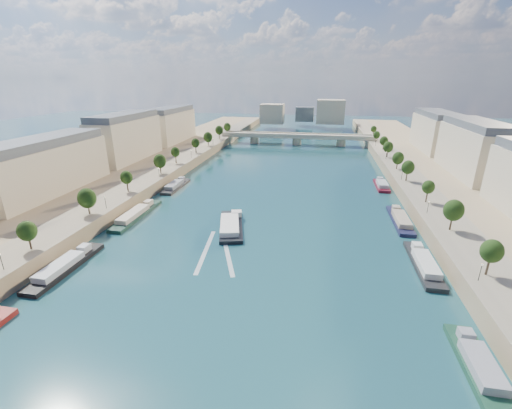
% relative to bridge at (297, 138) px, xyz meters
% --- Properties ---
extents(ground, '(700.00, 700.00, 0.00)m').
position_rel_bridge_xyz_m(ground, '(0.00, -128.54, -5.08)').
color(ground, '#0C2B34').
rests_on(ground, ground).
extents(quay_left, '(44.00, 520.00, 5.00)m').
position_rel_bridge_xyz_m(quay_left, '(-72.00, -128.54, -2.58)').
color(quay_left, '#9E8460').
rests_on(quay_left, ground).
extents(quay_right, '(44.00, 520.00, 5.00)m').
position_rel_bridge_xyz_m(quay_right, '(72.00, -128.54, -2.58)').
color(quay_right, '#9E8460').
rests_on(quay_right, ground).
extents(pave_left, '(14.00, 520.00, 0.10)m').
position_rel_bridge_xyz_m(pave_left, '(-57.00, -128.54, -0.03)').
color(pave_left, gray).
rests_on(pave_left, quay_left).
extents(pave_right, '(14.00, 520.00, 0.10)m').
position_rel_bridge_xyz_m(pave_right, '(57.00, -128.54, -0.03)').
color(pave_right, gray).
rests_on(pave_right, quay_right).
extents(trees_left, '(4.80, 268.80, 8.26)m').
position_rel_bridge_xyz_m(trees_left, '(-55.00, -126.54, 5.39)').
color(trees_left, '#382B1E').
rests_on(trees_left, ground).
extents(trees_right, '(4.80, 268.80, 8.26)m').
position_rel_bridge_xyz_m(trees_right, '(55.00, -118.54, 5.39)').
color(trees_right, '#382B1E').
rests_on(trees_right, ground).
extents(lamps_left, '(0.36, 200.36, 4.28)m').
position_rel_bridge_xyz_m(lamps_left, '(-52.50, -138.54, 2.70)').
color(lamps_left, black).
rests_on(lamps_left, ground).
extents(lamps_right, '(0.36, 200.36, 4.28)m').
position_rel_bridge_xyz_m(lamps_right, '(52.50, -123.54, 2.70)').
color(lamps_right, black).
rests_on(lamps_right, ground).
extents(buildings_left, '(16.00, 226.00, 23.20)m').
position_rel_bridge_xyz_m(buildings_left, '(-85.00, -116.54, 11.37)').
color(buildings_left, beige).
rests_on(buildings_left, ground).
extents(buildings_right, '(16.00, 226.00, 23.20)m').
position_rel_bridge_xyz_m(buildings_right, '(85.00, -116.54, 11.37)').
color(buildings_right, beige).
rests_on(buildings_right, ground).
extents(skyline, '(79.00, 42.00, 22.00)m').
position_rel_bridge_xyz_m(skyline, '(3.19, 90.98, 9.57)').
color(skyline, beige).
rests_on(skyline, ground).
extents(bridge, '(112.00, 12.00, 8.15)m').
position_rel_bridge_xyz_m(bridge, '(0.00, 0.00, 0.00)').
color(bridge, '#C1B79E').
rests_on(bridge, ground).
extents(tour_barge, '(13.00, 25.85, 3.58)m').
position_rel_bridge_xyz_m(tour_barge, '(-10.11, -155.42, -4.20)').
color(tour_barge, black).
rests_on(tour_barge, ground).
extents(wake, '(13.90, 25.94, 0.04)m').
position_rel_bridge_xyz_m(wake, '(-10.11, -172.09, -5.06)').
color(wake, silver).
rests_on(wake, ground).
extents(moored_barges_left, '(5.00, 155.74, 3.60)m').
position_rel_bridge_xyz_m(moored_barges_left, '(-45.50, -183.06, -4.24)').
color(moored_barges_left, '#1B1C3C').
rests_on(moored_barges_left, ground).
extents(moored_barges_right, '(5.00, 160.60, 3.60)m').
position_rel_bridge_xyz_m(moored_barges_right, '(45.50, -171.21, -4.24)').
color(moored_barges_right, black).
rests_on(moored_barges_right, ground).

